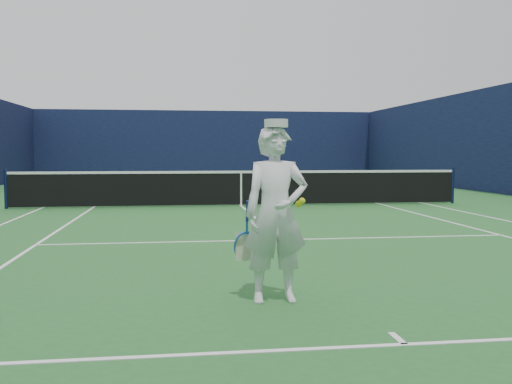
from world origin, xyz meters
TOP-DOWN VIEW (x-y plane):
  - ground at (0.00, 0.00)m, footprint 80.00×80.00m
  - court_markings at (0.00, 0.00)m, footprint 11.03×23.83m
  - windscreen_fence at (0.00, 0.00)m, footprint 20.12×36.12m
  - tennis_net at (0.00, 0.00)m, footprint 12.88×0.09m
  - tennis_player at (-0.79, -10.42)m, footprint 0.77×0.47m

SIDE VIEW (x-z plane):
  - ground at x=0.00m, z-range 0.00..0.00m
  - court_markings at x=0.00m, z-range 0.00..0.01m
  - tennis_net at x=0.00m, z-range 0.02..1.09m
  - tennis_player at x=-0.79m, z-range -0.02..1.84m
  - windscreen_fence at x=0.00m, z-range 0.00..4.00m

